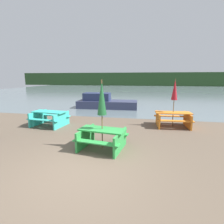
{
  "coord_description": "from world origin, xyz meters",
  "views": [
    {
      "loc": [
        1.65,
        -4.0,
        2.49
      ],
      "look_at": [
        0.05,
        4.12,
        0.85
      ],
      "focal_mm": 28.0,
      "sensor_mm": 36.0,
      "label": 1
    }
  ],
  "objects_px": {
    "picnic_table_teal": "(49,117)",
    "boat": "(105,102)",
    "picnic_table_green": "(102,137)",
    "umbrella_darkgreen": "(102,98)",
    "picnic_table_orange": "(173,118)",
    "umbrella_crimson": "(175,90)"
  },
  "relations": [
    {
      "from": "picnic_table_green",
      "to": "umbrella_darkgreen",
      "type": "height_order",
      "value": "umbrella_darkgreen"
    },
    {
      "from": "umbrella_darkgreen",
      "to": "picnic_table_orange",
      "type": "bearing_deg",
      "value": 50.49
    },
    {
      "from": "umbrella_darkgreen",
      "to": "boat",
      "type": "xyz_separation_m",
      "value": [
        -1.87,
        8.29,
        -1.36
      ]
    },
    {
      "from": "picnic_table_orange",
      "to": "boat",
      "type": "height_order",
      "value": "boat"
    },
    {
      "from": "picnic_table_orange",
      "to": "boat",
      "type": "distance_m",
      "value": 6.76
    },
    {
      "from": "picnic_table_teal",
      "to": "umbrella_darkgreen",
      "type": "relative_size",
      "value": 0.77
    },
    {
      "from": "umbrella_darkgreen",
      "to": "boat",
      "type": "relative_size",
      "value": 0.49
    },
    {
      "from": "picnic_table_teal",
      "to": "umbrella_crimson",
      "type": "xyz_separation_m",
      "value": [
        6.3,
        1.09,
        1.42
      ]
    },
    {
      "from": "picnic_table_green",
      "to": "umbrella_darkgreen",
      "type": "relative_size",
      "value": 0.74
    },
    {
      "from": "picnic_table_teal",
      "to": "umbrella_darkgreen",
      "type": "height_order",
      "value": "umbrella_darkgreen"
    },
    {
      "from": "picnic_table_teal",
      "to": "umbrella_darkgreen",
      "type": "xyz_separation_m",
      "value": [
        3.44,
        -2.37,
        1.35
      ]
    },
    {
      "from": "picnic_table_green",
      "to": "picnic_table_teal",
      "type": "distance_m",
      "value": 4.18
    },
    {
      "from": "picnic_table_orange",
      "to": "umbrella_crimson",
      "type": "bearing_deg",
      "value": 180.0
    },
    {
      "from": "picnic_table_green",
      "to": "umbrella_crimson",
      "type": "relative_size",
      "value": 0.73
    },
    {
      "from": "picnic_table_orange",
      "to": "umbrella_crimson",
      "type": "xyz_separation_m",
      "value": [
        -0.0,
        0.0,
        1.43
      ]
    },
    {
      "from": "picnic_table_green",
      "to": "picnic_table_orange",
      "type": "bearing_deg",
      "value": 50.49
    },
    {
      "from": "picnic_table_teal",
      "to": "boat",
      "type": "height_order",
      "value": "boat"
    },
    {
      "from": "umbrella_crimson",
      "to": "umbrella_darkgreen",
      "type": "bearing_deg",
      "value": -129.51
    },
    {
      "from": "boat",
      "to": "picnic_table_orange",
      "type": "bearing_deg",
      "value": -48.28
    },
    {
      "from": "umbrella_darkgreen",
      "to": "picnic_table_green",
      "type": "bearing_deg",
      "value": 97.13
    },
    {
      "from": "picnic_table_teal",
      "to": "picnic_table_green",
      "type": "bearing_deg",
      "value": -34.57
    },
    {
      "from": "picnic_table_green",
      "to": "picnic_table_teal",
      "type": "height_order",
      "value": "picnic_table_teal"
    }
  ]
}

